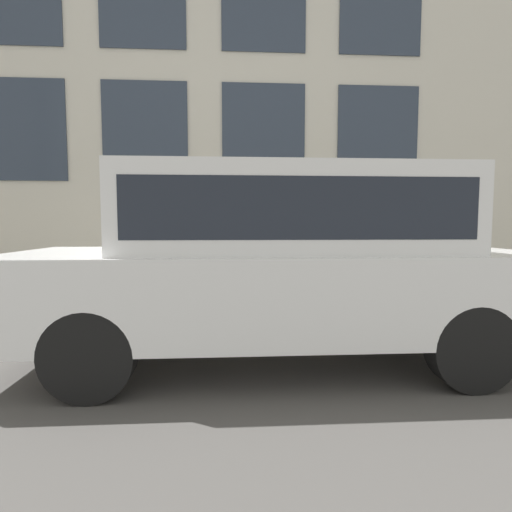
% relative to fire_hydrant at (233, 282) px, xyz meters
% --- Properties ---
extents(ground_plane, '(80.00, 80.00, 0.00)m').
position_rel_fire_hydrant_xyz_m(ground_plane, '(-0.38, 0.53, -0.60)').
color(ground_plane, '#514F4C').
extents(sidewalk, '(2.68, 60.00, 0.16)m').
position_rel_fire_hydrant_xyz_m(sidewalk, '(0.96, 0.53, -0.52)').
color(sidewalk, '#A8A093').
rests_on(sidewalk, ground_plane).
extents(building_facade, '(0.33, 40.00, 8.80)m').
position_rel_fire_hydrant_xyz_m(building_facade, '(2.45, 0.53, 3.80)').
color(building_facade, beige).
rests_on(building_facade, ground_plane).
extents(fire_hydrant, '(0.36, 0.47, 0.85)m').
position_rel_fire_hydrant_xyz_m(fire_hydrant, '(0.00, 0.00, 0.00)').
color(fire_hydrant, gold).
rests_on(fire_hydrant, sidewalk).
extents(person, '(0.27, 0.18, 1.10)m').
position_rel_fire_hydrant_xyz_m(person, '(0.37, -0.72, 0.22)').
color(person, '#726651').
rests_on(person, sidewalk).
extents(parked_truck_white_near, '(1.88, 5.23, 1.99)m').
position_rel_fire_hydrant_xyz_m(parked_truck_white_near, '(-1.80, -0.50, 0.53)').
color(parked_truck_white_near, black).
rests_on(parked_truck_white_near, ground_plane).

